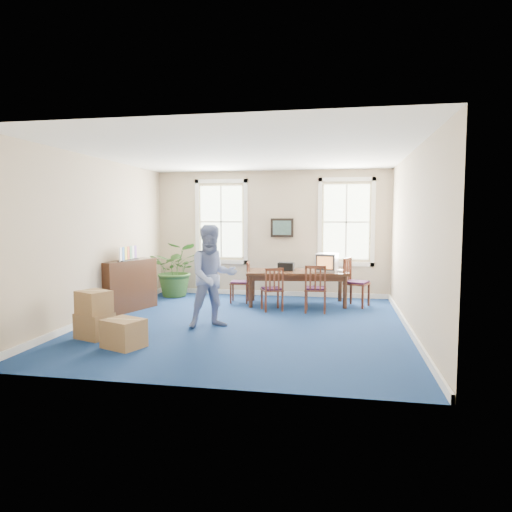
% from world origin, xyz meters
% --- Properties ---
extents(floor, '(6.50, 6.50, 0.00)m').
position_xyz_m(floor, '(0.00, 0.00, 0.00)').
color(floor, navy).
rests_on(floor, ground).
extents(ceiling, '(6.50, 6.50, 0.00)m').
position_xyz_m(ceiling, '(0.00, 0.00, 3.20)').
color(ceiling, white).
rests_on(ceiling, ground).
extents(wall_back, '(6.50, 0.00, 6.50)m').
position_xyz_m(wall_back, '(0.00, 3.25, 1.60)').
color(wall_back, tan).
rests_on(wall_back, ground).
extents(wall_front, '(6.50, 0.00, 6.50)m').
position_xyz_m(wall_front, '(0.00, -3.25, 1.60)').
color(wall_front, tan).
rests_on(wall_front, ground).
extents(wall_left, '(0.00, 6.50, 6.50)m').
position_xyz_m(wall_left, '(-3.00, 0.00, 1.60)').
color(wall_left, tan).
rests_on(wall_left, ground).
extents(wall_right, '(0.00, 6.50, 6.50)m').
position_xyz_m(wall_right, '(3.00, 0.00, 1.60)').
color(wall_right, tan).
rests_on(wall_right, ground).
extents(baseboard_back, '(6.00, 0.04, 0.12)m').
position_xyz_m(baseboard_back, '(0.00, 3.22, 0.06)').
color(baseboard_back, white).
rests_on(baseboard_back, ground).
extents(baseboard_left, '(0.04, 6.50, 0.12)m').
position_xyz_m(baseboard_left, '(-2.97, 0.00, 0.06)').
color(baseboard_left, white).
rests_on(baseboard_left, ground).
extents(baseboard_right, '(0.04, 6.50, 0.12)m').
position_xyz_m(baseboard_right, '(2.97, 0.00, 0.06)').
color(baseboard_right, white).
rests_on(baseboard_right, ground).
extents(window_left, '(1.40, 0.12, 2.20)m').
position_xyz_m(window_left, '(-1.30, 3.23, 1.90)').
color(window_left, white).
rests_on(window_left, ground).
extents(window_right, '(1.40, 0.12, 2.20)m').
position_xyz_m(window_right, '(1.90, 3.23, 1.90)').
color(window_right, white).
rests_on(window_right, ground).
extents(wall_picture, '(0.58, 0.06, 0.48)m').
position_xyz_m(wall_picture, '(0.30, 3.20, 1.75)').
color(wall_picture, black).
rests_on(wall_picture, ground).
extents(conference_table, '(2.41, 1.33, 0.78)m').
position_xyz_m(conference_table, '(0.79, 2.13, 0.39)').
color(conference_table, '#432516').
rests_on(conference_table, ground).
extents(crt_tv, '(0.54, 0.57, 0.41)m').
position_xyz_m(crt_tv, '(1.47, 2.19, 0.99)').
color(crt_tv, '#B7B7BC').
rests_on(crt_tv, conference_table).
extents(game_console, '(0.19, 0.21, 0.04)m').
position_xyz_m(game_console, '(1.78, 2.13, 0.81)').
color(game_console, white).
rests_on(game_console, conference_table).
extents(equipment_bag, '(0.38, 0.26, 0.18)m').
position_xyz_m(equipment_bag, '(0.52, 2.19, 0.88)').
color(equipment_bag, black).
rests_on(equipment_bag, conference_table).
extents(chair_near_left, '(0.56, 0.56, 0.95)m').
position_xyz_m(chair_near_left, '(0.32, 1.35, 0.47)').
color(chair_near_left, maroon).
rests_on(chair_near_left, ground).
extents(chair_near_right, '(0.46, 0.46, 1.02)m').
position_xyz_m(chair_near_right, '(1.26, 1.35, 0.51)').
color(chair_near_right, maroon).
rests_on(chair_near_right, ground).
extents(chair_end_left, '(0.47, 0.47, 0.97)m').
position_xyz_m(chair_end_left, '(-0.57, 2.13, 0.49)').
color(chair_end_left, maroon).
rests_on(chair_end_left, ground).
extents(chair_end_right, '(0.64, 0.64, 1.10)m').
position_xyz_m(chair_end_right, '(2.14, 2.13, 0.55)').
color(chair_end_right, maroon).
rests_on(chair_end_right, ground).
extents(man, '(1.15, 1.08, 1.89)m').
position_xyz_m(man, '(-0.54, -0.32, 0.94)').
color(man, '#7F90C4').
rests_on(man, ground).
extents(credenza, '(0.83, 1.46, 1.10)m').
position_xyz_m(credenza, '(-2.75, 0.78, 0.55)').
color(credenza, '#432516').
rests_on(credenza, ground).
extents(brochure_rack, '(0.35, 0.72, 0.32)m').
position_xyz_m(brochure_rack, '(-2.73, 0.78, 1.26)').
color(brochure_rack, '#99999E').
rests_on(brochure_rack, credenza).
extents(potted_plant, '(1.43, 1.30, 1.39)m').
position_xyz_m(potted_plant, '(-2.33, 2.65, 0.70)').
color(potted_plant, '#2C521F').
rests_on(potted_plant, ground).
extents(cardboard_boxes, '(1.92, 1.92, 0.84)m').
position_xyz_m(cardboard_boxes, '(-2.08, -1.31, 0.42)').
color(cardboard_boxes, '#9C7346').
rests_on(cardboard_boxes, ground).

